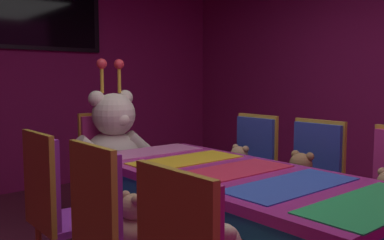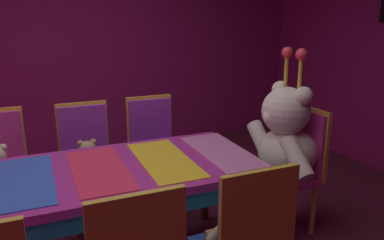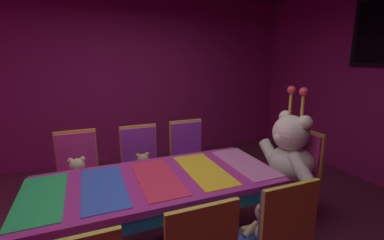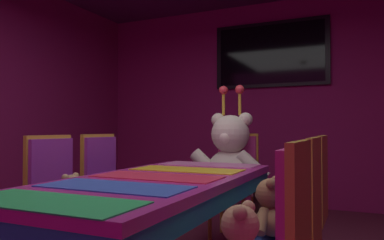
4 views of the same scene
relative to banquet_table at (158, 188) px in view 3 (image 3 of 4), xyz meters
name	(u,v)px [view 3 (image 3 of 4)]	position (x,y,z in m)	size (l,w,h in m)	color
wall_left	(116,78)	(-2.60, 0.00, 0.75)	(0.12, 6.40, 2.80)	#8C1959
banquet_table	(158,188)	(0.00, 0.00, 0.00)	(0.90, 2.02, 0.75)	#B22D8C
chair_left_0	(78,168)	(-0.83, -0.63, -0.06)	(0.42, 0.41, 0.98)	#CC338C
teddy_left_0	(78,175)	(-0.69, -0.63, -0.06)	(0.25, 0.32, 0.30)	beige
chair_left_1	(141,160)	(-0.80, 0.02, -0.06)	(0.42, 0.41, 0.98)	purple
teddy_left_1	(143,167)	(-0.66, 0.02, -0.08)	(0.22, 0.28, 0.27)	tan
chair_left_2	(188,153)	(-0.84, 0.60, -0.06)	(0.42, 0.41, 0.98)	purple
chair_right_2	(279,235)	(0.81, 0.58, -0.06)	(0.42, 0.41, 0.98)	#2D47B2
teddy_right_2	(265,224)	(0.67, 0.58, -0.07)	(0.24, 0.31, 0.29)	tan
throne_chair	(300,166)	(0.00, 1.54, -0.06)	(0.41, 0.42, 0.98)	#CC338C
king_teddy_bear	(288,153)	(0.00, 1.37, 0.12)	(0.77, 0.59, 0.98)	silver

